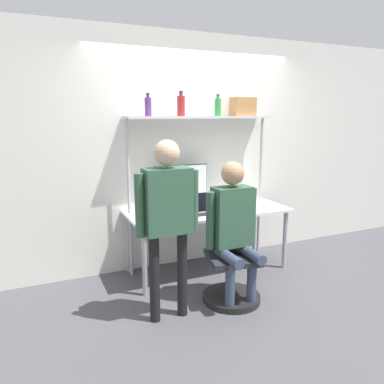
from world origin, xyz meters
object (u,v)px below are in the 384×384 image
Objects in this scene: person_seated at (234,222)px; bottle_purple at (148,106)px; storage_box at (243,107)px; office_chair at (231,272)px; bottle_green at (218,107)px; bottle_red at (181,106)px; person_standing at (168,208)px; cell_phone at (220,212)px; laptop at (198,208)px; monitor at (181,184)px.

person_seated is 1.54m from bottle_purple.
storage_box is (0.68, 0.99, 1.07)m from person_seated.
office_chair is at bearing -125.35° from storage_box.
bottle_green reaches higher than bottle_purple.
bottle_red reaches higher than bottle_green.
bottle_red is (-0.12, 0.99, 1.08)m from person_seated.
storage_box reaches higher than office_chair.
person_standing is 5.91× the size of bottle_red.
office_chair is (-0.17, -0.56, -0.45)m from cell_phone.
person_standing is 1.67m from bottle_green.
laptop is 0.21× the size of person_seated.
laptop is 1.02× the size of storage_box.
person_standing is at bearing -131.72° from laptop.
bottle_green reaches higher than person_seated.
storage_box reaches higher than monitor.
bottle_green is (0.34, 0.99, 1.07)m from person_seated.
cell_phone is 0.56× the size of bottle_red.
person_standing reaches higher than laptop.
bottle_red is at bearing 127.78° from cell_phone.
office_chair is at bearing -82.31° from laptop.
bottle_purple is at bearing 116.60° from person_seated.
bottle_purple is (-0.68, 0.38, 1.14)m from cell_phone.
office_chair is at bearing -82.36° from bottle_red.
laptop is 0.78m from office_chair.
monitor is 0.95m from bottle_purple.
bottle_green is 0.87× the size of storage_box.
person_seated is at bearing -100.34° from office_chair.
storage_box is at bearing -1.30° from monitor.
laptop is 1.89× the size of cell_phone.
person_seated is (-0.01, -0.05, 0.52)m from office_chair.
cell_phone is (0.29, -0.40, -0.27)m from monitor.
person_standing reaches higher than person_seated.
bottle_green is (0.41, 0.35, 1.08)m from laptop.
laptop is 1.36m from storage_box.
office_chair is 0.58× the size of person_standing.
laptop is at bearing 96.33° from person_seated.
bottle_purple reaches higher than cell_phone.
bottle_purple is at bearing 140.21° from laptop.
bottle_purple reaches higher than person_seated.
person_standing is at bearing -134.54° from bottle_green.
cell_phone is at bearing 73.43° from person_seated.
person_standing is at bearing -173.10° from office_chair.
person_standing is 1.45m from bottle_red.
bottle_red is at bearing 96.77° from person_seated.
monitor is 1.18m from storage_box.
storage_box is (0.67, 0.94, 1.59)m from office_chair.
bottle_green is (0.83, -0.00, 0.00)m from bottle_purple.
cell_phone is at bearing -52.22° from bottle_red.
monitor is 2.44× the size of bottle_red.
bottle_red reaches higher than storage_box.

